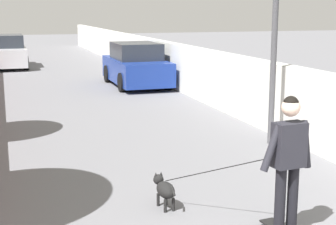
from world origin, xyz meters
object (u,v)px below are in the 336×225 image
Objects in this scene: person_skateboarder at (289,154)px; car_near at (136,66)px; car_far at (7,52)px; dog at (165,189)px.

car_near is at bearing -6.45° from person_skateboarder.
car_far is (20.19, 2.90, -0.34)m from person_skateboarder.
person_skateboarder is 0.41× the size of car_far.
car_near reaches higher than dog.
dog is at bearing 167.42° from car_near.
person_skateboarder is 0.42× the size of car_near.
car_near is at bearing -150.05° from car_far.
car_far reaches higher than dog.
person_skateboarder reaches higher than car_far.
car_far is at bearing 5.48° from dog.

